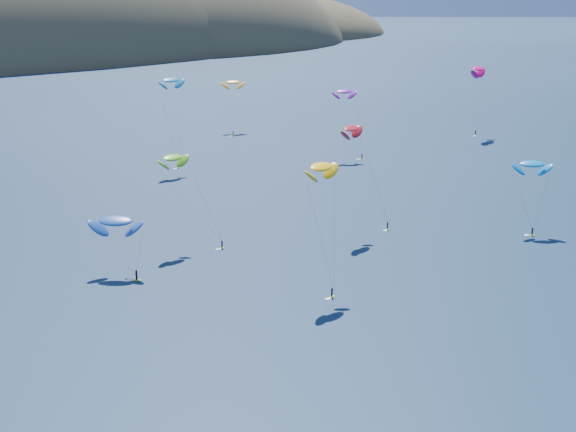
{
  "coord_description": "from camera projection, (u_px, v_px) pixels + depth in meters",
  "views": [
    {
      "loc": [
        -91.91,
        -50.54,
        57.33
      ],
      "look_at": [
        -5.62,
        80.0,
        9.0
      ],
      "focal_mm": 50.0,
      "sensor_mm": 36.0,
      "label": 1
    }
  ],
  "objects": [
    {
      "name": "kitesurfer_6",
      "position": [
        344.0,
        92.0,
        251.73
      ],
      "size": [
        8.66,
        11.53,
        22.68
      ],
      "rotation": [
        0.0,
        0.0,
        -0.4
      ],
      "color": "#BAFF1C",
      "rests_on": "ground"
    },
    {
      "name": "kitesurfer_10",
      "position": [
        116.0,
        221.0,
        156.42
      ],
      "size": [
        11.16,
        12.82,
        13.16
      ],
      "rotation": [
        0.0,
        0.0,
        -0.64
      ],
      "color": "#BAFF1C",
      "rests_on": "ground"
    },
    {
      "name": "kitesurfer_3",
      "position": [
        173.0,
        158.0,
        170.39
      ],
      "size": [
        11.14,
        12.24,
        21.09
      ],
      "rotation": [
        0.0,
        0.0,
        0.24
      ],
      "color": "#BAFF1C",
      "rests_on": "ground"
    },
    {
      "name": "kitesurfer_9",
      "position": [
        351.0,
        129.0,
        179.13
      ],
      "size": [
        11.38,
        10.0,
        25.46
      ],
      "rotation": [
        0.0,
        0.0,
        0.42
      ],
      "color": "#BAFF1C",
      "rests_on": "ground"
    },
    {
      "name": "kitesurfer_11",
      "position": [
        233.0,
        82.0,
        294.91
      ],
      "size": [
        12.39,
        15.7,
        19.85
      ],
      "rotation": [
        0.0,
        0.0,
        -0.44
      ],
      "color": "#BAFF1C",
      "rests_on": "ground"
    },
    {
      "name": "kitesurfer_8",
      "position": [
        478.0,
        69.0,
        284.79
      ],
      "size": [
        11.96,
        9.44,
        26.46
      ],
      "rotation": [
        0.0,
        0.0,
        0.47
      ],
      "color": "#BAFF1C",
      "rests_on": "ground"
    },
    {
      "name": "kitesurfer_4",
      "position": [
        171.0,
        80.0,
        236.32
      ],
      "size": [
        9.2,
        6.5,
        28.43
      ],
      "rotation": [
        0.0,
        0.0,
        0.14
      ],
      "color": "#BAFF1C",
      "rests_on": "ground"
    },
    {
      "name": "kitesurfer_5",
      "position": [
        532.0,
        164.0,
        181.32
      ],
      "size": [
        9.3,
        9.48,
        17.52
      ],
      "rotation": [
        0.0,
        0.0,
        -0.65
      ],
      "color": "#BAFF1C",
      "rests_on": "ground"
    },
    {
      "name": "kitesurfer_2",
      "position": [
        321.0,
        167.0,
        146.28
      ],
      "size": [
        9.28,
        10.45,
        25.14
      ],
      "rotation": [
        0.0,
        0.0,
        0.29
      ],
      "color": "#BAFF1C",
      "rests_on": "ground"
    }
  ]
}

